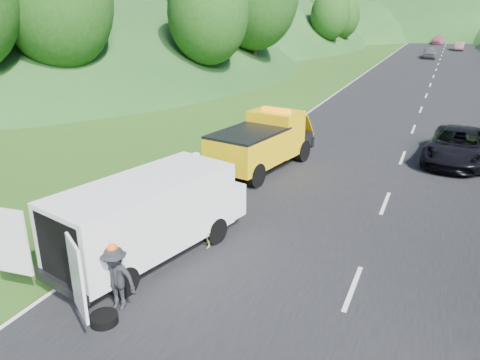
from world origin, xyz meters
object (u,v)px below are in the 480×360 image
at_px(worker, 119,308).
at_px(child, 206,248).
at_px(white_van, 150,214).
at_px(woman, 199,196).
at_px(tow_truck, 263,142).
at_px(spare_tire, 105,323).
at_px(passing_suv, 455,162).
at_px(suitcase, 169,198).

bearing_deg(worker, child, 77.53).
relative_size(white_van, woman, 4.08).
relative_size(tow_truck, worker, 3.80).
bearing_deg(tow_truck, spare_tire, -76.47).
height_order(white_van, worker, white_van).
bearing_deg(worker, passing_suv, 60.61).
height_order(worker, suitcase, worker).
distance_m(woman, suitcase, 1.41).
height_order(child, spare_tire, child).
height_order(child, suitcase, suitcase).
distance_m(tow_truck, woman, 4.29).
distance_m(white_van, passing_suv, 15.29).
height_order(tow_truck, worker, tow_truck).
height_order(white_van, woman, white_van).
relative_size(white_van, child, 7.21).
relative_size(tow_truck, passing_suv, 1.12).
distance_m(child, passing_suv, 13.74).
bearing_deg(passing_suv, woman, -129.67).
xyz_separation_m(white_van, passing_suv, (7.92, 13.01, -1.33)).
height_order(woman, passing_suv, woman).
relative_size(spare_tire, passing_suv, 0.12).
relative_size(tow_truck, woman, 3.57).
bearing_deg(worker, spare_tire, -89.60).
relative_size(child, worker, 0.60).
height_order(spare_tire, passing_suv, passing_suv).
distance_m(tow_truck, white_van, 8.47).
height_order(woman, suitcase, woman).
height_order(suitcase, spare_tire, suitcase).
distance_m(child, suitcase, 3.41).
relative_size(worker, suitcase, 2.51).
xyz_separation_m(tow_truck, passing_suv, (7.83, 4.54, -1.24)).
relative_size(woman, spare_tire, 2.68).
xyz_separation_m(child, spare_tire, (-0.45, -4.10, 0.00)).
distance_m(tow_truck, suitcase, 5.56).
bearing_deg(suitcase, white_van, -66.01).
bearing_deg(suitcase, passing_suv, 46.37).
distance_m(white_van, suitcase, 3.65).
xyz_separation_m(white_van, spare_tire, (0.73, -3.06, -1.33)).
distance_m(worker, passing_suv, 17.09).
bearing_deg(white_van, tow_truck, 102.84).
height_order(tow_truck, passing_suv, tow_truck).
xyz_separation_m(child, passing_suv, (6.74, 11.97, 0.00)).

